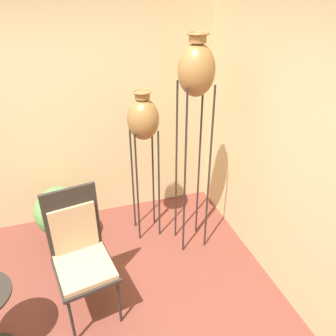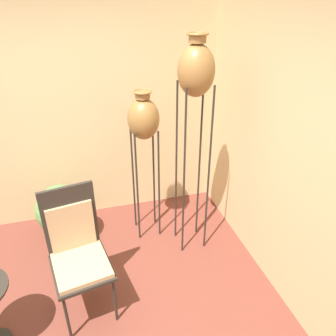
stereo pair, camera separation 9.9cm
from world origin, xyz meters
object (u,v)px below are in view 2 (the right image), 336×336
(vase_stand_tall, at_px, (196,76))
(chair, at_px, (77,248))
(vase_stand_medium, at_px, (144,121))
(potted_plant, at_px, (61,212))

(vase_stand_tall, bearing_deg, chair, -156.36)
(chair, bearing_deg, vase_stand_tall, 13.52)
(vase_stand_medium, distance_m, chair, 1.36)
(vase_stand_tall, relative_size, chair, 1.91)
(vase_stand_medium, bearing_deg, vase_stand_tall, -38.01)
(vase_stand_tall, distance_m, chair, 1.79)
(potted_plant, bearing_deg, vase_stand_tall, -16.44)
(vase_stand_medium, xyz_separation_m, chair, (-0.77, -0.85, -0.73))
(vase_stand_medium, height_order, potted_plant, vase_stand_medium)
(vase_stand_medium, height_order, chair, vase_stand_medium)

